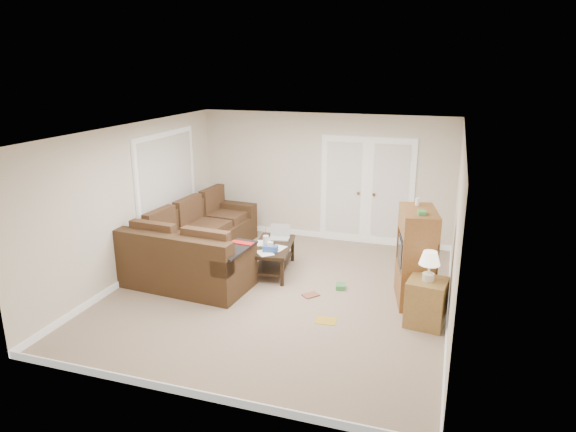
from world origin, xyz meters
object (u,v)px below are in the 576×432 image
(sectional_sofa, at_px, (195,247))
(tv_armoire, at_px, (416,256))
(coffee_table, at_px, (273,257))
(side_cabinet, at_px, (426,299))

(sectional_sofa, xyz_separation_m, tv_armoire, (3.70, -0.19, 0.34))
(sectional_sofa, relative_size, coffee_table, 2.55)
(tv_armoire, bearing_deg, coffee_table, 158.29)
(coffee_table, xyz_separation_m, side_cabinet, (2.57, -1.11, 0.11))
(coffee_table, bearing_deg, sectional_sofa, -179.06)
(coffee_table, height_order, side_cabinet, side_cabinet)
(sectional_sofa, height_order, coffee_table, sectional_sofa)
(tv_armoire, height_order, side_cabinet, tv_armoire)
(sectional_sofa, distance_m, side_cabinet, 4.02)
(sectional_sofa, xyz_separation_m, coffee_table, (1.34, 0.23, -0.11))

